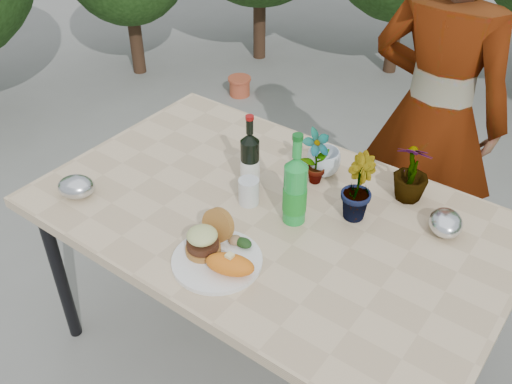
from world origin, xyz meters
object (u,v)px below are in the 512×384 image
Objects in this scene: dinner_plate at (217,261)px; person at (434,116)px; wine_bottle at (250,161)px; patio_table at (270,224)px.

person is at bearing 79.48° from dinner_plate.
wine_bottle is at bearing 63.37° from person.
person is (0.23, 0.85, 0.12)m from patio_table.
patio_table is at bearing 92.95° from dinner_plate.
patio_table is at bearing 73.92° from person.
person reaches higher than dinner_plate.
dinner_plate is 0.97× the size of wine_bottle.
wine_bottle is 0.18× the size of person.
dinner_plate is at bearing -46.27° from wine_bottle.
patio_table is 0.89m from person.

